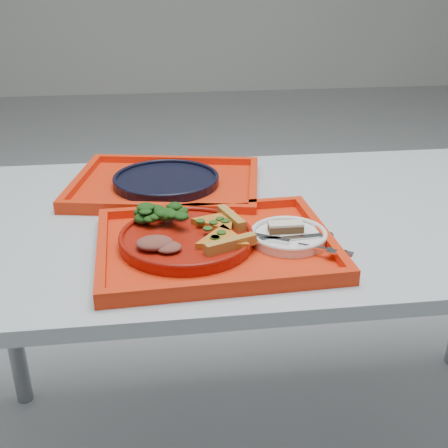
{
  "coord_description": "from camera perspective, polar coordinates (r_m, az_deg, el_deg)",
  "views": [
    {
      "loc": [
        -0.27,
        -1.14,
        1.26
      ],
      "look_at": [
        -0.14,
        -0.12,
        0.78
      ],
      "focal_mm": 45.0,
      "sensor_mm": 36.0,
      "label": 1
    }
  ],
  "objects": [
    {
      "name": "side_plate",
      "position": [
        1.11,
        6.57,
        -1.37
      ],
      "size": [
        0.15,
        0.15,
        0.01
      ],
      "primitive_type": "cylinder",
      "color": "white",
      "rests_on": "tray_main"
    },
    {
      "name": "navy_plate",
      "position": [
        1.4,
        -5.89,
        4.35
      ],
      "size": [
        0.26,
        0.26,
        0.02
      ],
      "primitive_type": "cylinder",
      "color": "black",
      "rests_on": "tray_far"
    },
    {
      "name": "pizza_slice_a",
      "position": [
        1.05,
        -0.13,
        -1.41
      ],
      "size": [
        0.14,
        0.15,
        0.02
      ],
      "primitive_type": null,
      "rotation": [
        0.0,
        0.0,
        1.95
      ],
      "color": "gold",
      "rests_on": "dinner_plate"
    },
    {
      "name": "dinner_plate",
      "position": [
        1.09,
        -3.82,
        -1.64
      ],
      "size": [
        0.26,
        0.26,
        0.02
      ],
      "primitive_type": "cylinder",
      "color": "maroon",
      "rests_on": "tray_main"
    },
    {
      "name": "tray_main",
      "position": [
        1.09,
        -0.88,
        -2.42
      ],
      "size": [
        0.46,
        0.37,
        0.01
      ],
      "primitive_type": "cube",
      "rotation": [
        0.0,
        0.0,
        0.04
      ],
      "color": "red",
      "rests_on": "table"
    },
    {
      "name": "dessert_bar",
      "position": [
        1.11,
        6.29,
        -0.31
      ],
      "size": [
        0.07,
        0.03,
        0.02
      ],
      "rotation": [
        0.0,
        0.0,
        -0.01
      ],
      "color": "#4B3119",
      "rests_on": "side_plate"
    },
    {
      "name": "meat_portion",
      "position": [
        1.04,
        -7.06,
        -1.92
      ],
      "size": [
        0.07,
        0.06,
        0.02
      ],
      "primitive_type": "ellipsoid",
      "color": "brown",
      "rests_on": "dinner_plate"
    },
    {
      "name": "fork",
      "position": [
        1.07,
        7.46,
        -1.98
      ],
      "size": [
        0.17,
        0.11,
        0.01
      ],
      "primitive_type": "cube",
      "rotation": [
        0.0,
        0.0,
        -0.54
      ],
      "color": "silver",
      "rests_on": "side_plate"
    },
    {
      "name": "salad_heap",
      "position": [
        1.14,
        -6.58,
        1.27
      ],
      "size": [
        0.1,
        0.09,
        0.05
      ],
      "primitive_type": "ellipsoid",
      "color": "black",
      "rests_on": "dinner_plate"
    },
    {
      "name": "pizza_slice_b",
      "position": [
        1.13,
        -0.57,
        0.39
      ],
      "size": [
        0.14,
        0.13,
        0.02
      ],
      "primitive_type": null,
      "rotation": [
        0.0,
        0.0,
        3.45
      ],
      "color": "gold",
      "rests_on": "dinner_plate"
    },
    {
      "name": "table",
      "position": [
        1.31,
        5.34,
        -1.67
      ],
      "size": [
        1.6,
        0.8,
        0.75
      ],
      "color": "silver",
      "rests_on": "ground"
    },
    {
      "name": "knife",
      "position": [
        1.09,
        6.48,
        -1.39
      ],
      "size": [
        0.19,
        0.03,
        0.01
      ],
      "primitive_type": "cube",
      "rotation": [
        0.0,
        0.0,
        0.08
      ],
      "color": "silver",
      "rests_on": "side_plate"
    },
    {
      "name": "tray_far",
      "position": [
        1.4,
        -5.87,
        3.81
      ],
      "size": [
        0.51,
        0.43,
        0.01
      ],
      "primitive_type": "cube",
      "rotation": [
        0.0,
        0.0,
        -0.19
      ],
      "color": "red",
      "rests_on": "table"
    }
  ]
}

